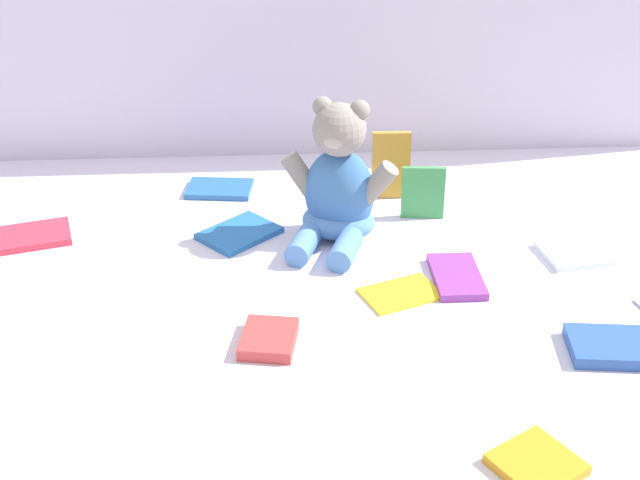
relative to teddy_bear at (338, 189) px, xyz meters
name	(u,v)px	position (x,y,z in m)	size (l,w,h in m)	color
ground_plane	(305,264)	(-0.06, -0.09, -0.09)	(3.20, 3.20, 0.00)	silver
backdrop_drape	(293,15)	(-0.06, 0.40, 0.20)	(1.86, 0.03, 0.60)	silver
teddy_bear	(338,189)	(0.00, 0.00, 0.00)	(0.21, 0.21, 0.25)	#3F72B2
book_case_0	(220,189)	(-0.22, 0.20, -0.09)	(0.08, 0.13, 0.01)	#265FA4
book_case_1	(391,165)	(0.11, 0.16, -0.03)	(0.07, 0.02, 0.13)	orange
book_case_3	(423,193)	(0.16, 0.07, -0.04)	(0.08, 0.01, 0.10)	green
book_case_4	(239,233)	(-0.17, 0.01, -0.09)	(0.10, 0.13, 0.01)	#2567AF
book_case_5	(574,253)	(0.40, -0.09, -0.09)	(0.10, 0.11, 0.01)	white
book_case_6	(401,292)	(0.08, -0.20, -0.09)	(0.08, 0.12, 0.01)	yellow
book_case_7	(619,347)	(0.37, -0.37, -0.08)	(0.09, 0.14, 0.02)	#2D55A5
book_case_8	(269,339)	(-0.12, -0.32, -0.08)	(0.08, 0.09, 0.02)	#CC3F3B
book_case_10	(536,464)	(0.19, -0.58, -0.09)	(0.09, 0.09, 0.01)	orange
book_case_11	(456,276)	(0.18, -0.16, -0.09)	(0.08, 0.13, 0.01)	purple
book_case_12	(35,236)	(-0.53, 0.02, -0.09)	(0.09, 0.12, 0.01)	#CF2F44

